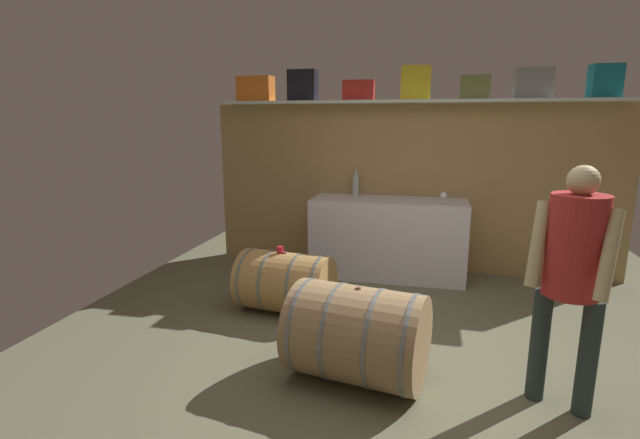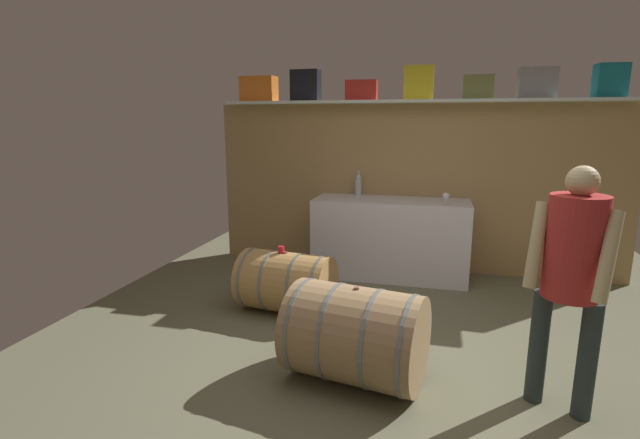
{
  "view_description": "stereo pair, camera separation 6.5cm",
  "coord_description": "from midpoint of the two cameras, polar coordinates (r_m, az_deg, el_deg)",
  "views": [
    {
      "loc": [
        0.2,
        -3.1,
        1.77
      ],
      "look_at": [
        -0.63,
        0.47,
        0.98
      ],
      "focal_mm": 25.93,
      "sensor_mm": 36.0,
      "label": 1
    },
    {
      "loc": [
        0.27,
        -3.08,
        1.77
      ],
      "look_at": [
        -0.63,
        0.47,
        0.98
      ],
      "focal_mm": 25.93,
      "sensor_mm": 36.0,
      "label": 2
    }
  ],
  "objects": [
    {
      "name": "toolcase_grey",
      "position": [
        5.5,
        25.53,
        14.95
      ],
      "size": [
        0.38,
        0.2,
        0.31
      ],
      "primitive_type": "cube",
      "rotation": [
        0.0,
        0.0,
        0.05
      ],
      "color": "gray",
      "rests_on": "high_shelf_board"
    },
    {
      "name": "ground_plane",
      "position": [
        4.11,
        9.84,
        -13.71
      ],
      "size": [
        5.96,
        8.11,
        0.02
      ],
      "primitive_type": "cube",
      "color": "#67694E"
    },
    {
      "name": "toolcase_red",
      "position": [
        5.47,
        5.49,
        15.57
      ],
      "size": [
        0.36,
        0.23,
        0.22
      ],
      "primitive_type": "cube",
      "rotation": [
        0.0,
        0.0,
        0.04
      ],
      "color": "red",
      "rests_on": "high_shelf_board"
    },
    {
      "name": "toolcase_olive",
      "position": [
        5.42,
        19.27,
        15.14
      ],
      "size": [
        0.32,
        0.27,
        0.25
      ],
      "primitive_type": "cube",
      "rotation": [
        0.0,
        0.0,
        -0.05
      ],
      "color": "olive",
      "rests_on": "high_shelf_board"
    },
    {
      "name": "wine_bottle_clear",
      "position": [
        5.5,
        5.09,
        4.35
      ],
      "size": [
        0.08,
        0.08,
        0.29
      ],
      "color": "#AFBFB9",
      "rests_on": "work_cabinet"
    },
    {
      "name": "wine_glass",
      "position": [
        5.02,
        15.64,
        2.74
      ],
      "size": [
        0.07,
        0.07,
        0.14
      ],
      "color": "white",
      "rests_on": "work_cabinet"
    },
    {
      "name": "wine_barrel_near",
      "position": [
        4.37,
        -3.79,
        -7.71
      ],
      "size": [
        0.91,
        0.67,
        0.58
      ],
      "rotation": [
        0.0,
        0.0,
        -0.13
      ],
      "color": "tan",
      "rests_on": "ground"
    },
    {
      "name": "back_wall_panel",
      "position": [
        5.6,
        11.72,
        3.77
      ],
      "size": [
        4.76,
        0.1,
        1.96
      ],
      "primitive_type": "cube",
      "color": "tan",
      "rests_on": "ground"
    },
    {
      "name": "toolcase_teal",
      "position": [
        5.66,
        32.47,
        14.25
      ],
      "size": [
        0.29,
        0.21,
        0.33
      ],
      "primitive_type": "cube",
      "rotation": [
        0.0,
        0.0,
        0.05
      ],
      "color": "#167785",
      "rests_on": "high_shelf_board"
    },
    {
      "name": "winemaker_pouring",
      "position": [
        3.11,
        29.21,
        -5.02
      ],
      "size": [
        0.5,
        0.47,
        1.52
      ],
      "rotation": [
        0.0,
        0.0,
        2.68
      ],
      "color": "#283434",
      "rests_on": "ground"
    },
    {
      "name": "wine_barrel_far",
      "position": [
        3.27,
        5.01,
        -13.96
      ],
      "size": [
        1.0,
        0.81,
        0.68
      ],
      "rotation": [
        0.0,
        0.0,
        -0.18
      ],
      "color": "#9E7E55",
      "rests_on": "ground"
    },
    {
      "name": "work_cabinet",
      "position": [
        5.36,
        8.99,
        -2.31
      ],
      "size": [
        1.73,
        0.62,
        0.9
      ],
      "primitive_type": "cube",
      "color": "white",
      "rests_on": "ground"
    },
    {
      "name": "toolcase_yellow",
      "position": [
        5.41,
        12.46,
        16.1
      ],
      "size": [
        0.32,
        0.3,
        0.36
      ],
      "primitive_type": "cube",
      "rotation": [
        0.0,
        0.0,
        0.01
      ],
      "color": "yellow",
      "rests_on": "high_shelf_board"
    },
    {
      "name": "high_shelf_board",
      "position": [
        5.4,
        12.11,
        14.05
      ],
      "size": [
        4.38,
        0.4,
        0.03
      ],
      "primitive_type": "cube",
      "color": "silver",
      "rests_on": "back_wall_panel"
    },
    {
      "name": "toolcase_orange",
      "position": [
        5.8,
        -7.22,
        15.68
      ],
      "size": [
        0.42,
        0.24,
        0.29
      ],
      "primitive_type": "cube",
      "rotation": [
        0.0,
        0.0,
        -0.02
      ],
      "color": "orange",
      "rests_on": "high_shelf_board"
    },
    {
      "name": "tasting_cup",
      "position": [
        4.29,
        -4.39,
        -3.69
      ],
      "size": [
        0.06,
        0.06,
        0.06
      ],
      "primitive_type": "cylinder",
      "color": "red",
      "rests_on": "wine_barrel_near"
    },
    {
      "name": "toolcase_black",
      "position": [
        5.61,
        -1.42,
        16.19
      ],
      "size": [
        0.33,
        0.21,
        0.35
      ],
      "primitive_type": "cube",
      "rotation": [
        0.0,
        0.0,
        -0.02
      ],
      "color": "black",
      "rests_on": "high_shelf_board"
    }
  ]
}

